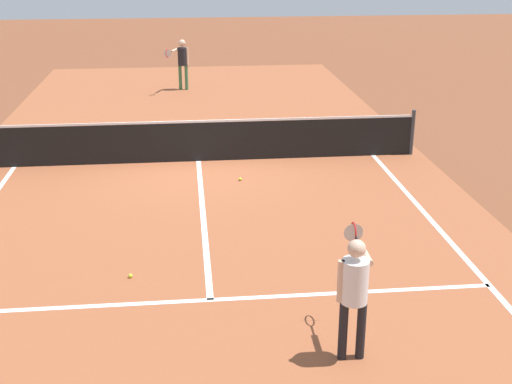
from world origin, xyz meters
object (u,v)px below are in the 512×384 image
(tennis_ball_near_net, at_px, (240,179))
(net, at_px, (198,140))
(tennis_ball_mid_court, at_px, (130,276))
(player_near, at_px, (354,286))
(player_far, at_px, (182,59))

(tennis_ball_near_net, bearing_deg, net, 120.64)
(net, distance_m, tennis_ball_mid_court, 5.74)
(net, relative_size, player_near, 6.42)
(net, bearing_deg, player_near, -78.29)
(net, height_order, player_near, player_near)
(player_near, distance_m, tennis_ball_near_net, 6.64)
(net, height_order, tennis_ball_mid_court, net)
(net, bearing_deg, tennis_ball_near_net, -59.36)
(player_near, distance_m, tennis_ball_mid_court, 3.79)
(player_far, distance_m, tennis_ball_mid_court, 13.55)
(tennis_ball_mid_court, bearing_deg, player_far, 86.32)
(player_far, distance_m, tennis_ball_near_net, 9.44)
(net, xyz_separation_m, tennis_ball_mid_court, (-1.17, -5.60, -0.46))
(player_near, xyz_separation_m, tennis_ball_mid_court, (-2.82, 2.35, -0.94))
(net, height_order, tennis_ball_near_net, net)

